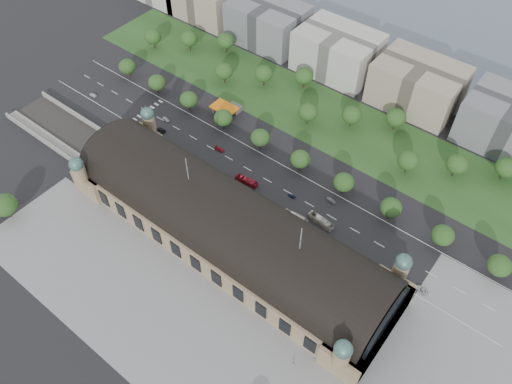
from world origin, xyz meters
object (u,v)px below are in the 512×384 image
Objects in this scene: parked_car_6 at (195,162)px; parked_car_1 at (142,138)px; traffic_car_3 at (220,149)px; parked_car_0 at (161,142)px; parked_car_2 at (197,163)px; parked_car_5 at (185,164)px; parked_car_4 at (209,178)px; traffic_car_5 at (331,200)px; parked_car_3 at (179,153)px; traffic_car_4 at (292,196)px; traffic_car_1 at (166,119)px; bus_east at (321,221)px; bus_mid at (296,217)px; pedestrian_0 at (293,364)px; petrol_station at (230,108)px; traffic_car_2 at (161,130)px; traffic_car_0 at (93,95)px; bus_west at (246,181)px.

parked_car_1 is at bearing -103.81° from parked_car_6.
parked_car_0 is (-26.99, -14.45, 0.03)m from traffic_car_3.
parked_car_5 is (-4.09, -4.00, -0.09)m from parked_car_2.
parked_car_6 is at bearing -142.43° from parked_car_4.
parked_car_0 is 0.87× the size of parked_car_2.
parked_car_2 reaches higher than traffic_car_5.
traffic_car_4 is at bearing 79.85° from parked_car_3.
traffic_car_1 is 37.60m from parked_car_2.
parked_car_1 is at bearing -105.25° from parked_car_2.
traffic_car_5 is 68.75m from parked_car_6.
parked_car_2 is 1.08× the size of parked_car_5.
bus_east is at bearing 59.78° from parked_car_0.
bus_mid reaches higher than parked_car_6.
bus_east is at bearing 97.38° from pedestrian_0.
parked_car_5 is (-52.65, -15.81, 0.05)m from traffic_car_4.
petrol_station is at bearing 72.82° from bus_east.
traffic_car_3 is at bearing 88.92° from bus_east.
parked_car_5 is (30.12, 0.00, 0.02)m from parked_car_1.
traffic_car_1 is at bearing -133.26° from parked_car_6.
traffic_car_3 reaches higher than traffic_car_2.
petrol_station is at bearing 121.80° from pedestrian_0.
traffic_car_4 is 0.93× the size of parked_car_3.
parked_car_5 is at bearing 79.39° from traffic_car_0.
parked_car_3 is (69.42, -3.54, -0.08)m from traffic_car_0.
bus_west reaches higher than parked_car_0.
parked_car_0 is 130.39m from pedestrian_0.
traffic_car_4 is 0.34× the size of bus_mid.
bus_mid is at bearing 69.14° from parked_car_1.
parked_car_6 is at bearing 161.17° from traffic_car_3.
petrol_station reaches higher than parked_car_5.
pedestrian_0 is at bearing 23.84° from parked_car_4.
pedestrian_0 reaches higher than parked_car_6.
bus_mid is 0.90× the size of bus_east.
parked_car_2 is at bearing 133.71° from pedestrian_0.
parked_car_1 is at bearing 112.39° from traffic_car_3.
bus_west reaches higher than parked_car_1.
parked_car_6 is (32.83, 4.00, -0.02)m from parked_car_1.
traffic_car_1 is at bearing 157.72° from parked_car_1.
traffic_car_1 reaches higher than parked_car_3.
bus_east reaches higher than parked_car_0.
petrol_station reaches higher than traffic_car_5.
traffic_car_1 is 1.05× the size of parked_car_3.
parked_car_0 is (-88.91, -20.47, 0.03)m from traffic_car_5.
parked_car_2 is at bearing 69.25° from parked_car_6.
parked_car_3 reaches higher than parked_car_1.
traffic_car_1 is 0.94× the size of parked_car_6.
traffic_car_2 is 0.47× the size of bus_mid.
bus_west is at bearing 79.58° from parked_car_2.
petrol_station is 3.02× the size of parked_car_6.
bus_west is (24.45, -9.00, 0.84)m from traffic_car_3.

